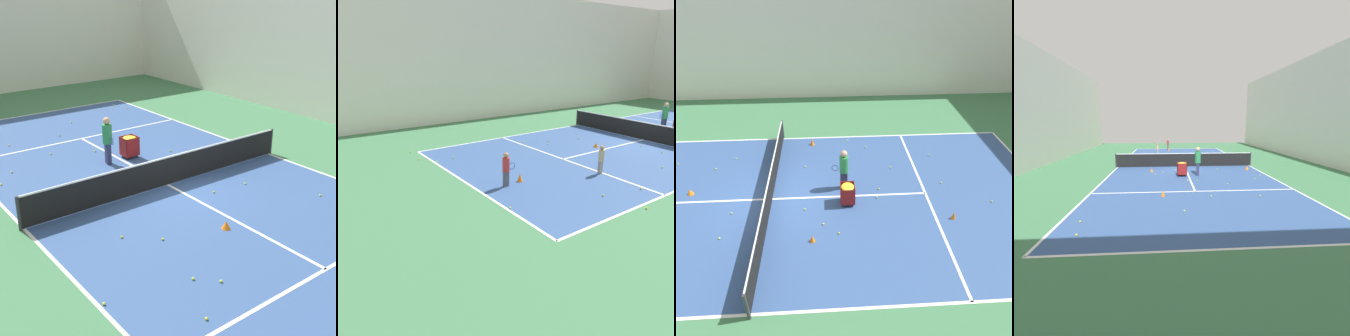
% 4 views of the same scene
% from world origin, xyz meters
% --- Properties ---
extents(ground_plane, '(38.62, 38.62, 0.00)m').
position_xyz_m(ground_plane, '(0.00, 0.00, 0.00)').
color(ground_plane, '#3D754C').
extents(court_playing_area, '(10.14, 22.99, 0.00)m').
position_xyz_m(court_playing_area, '(0.00, 0.00, 0.00)').
color(court_playing_area, '#335189').
rests_on(court_playing_area, ground).
extents(line_baseline_near, '(10.14, 0.10, 0.00)m').
position_xyz_m(line_baseline_near, '(0.00, -11.49, 0.01)').
color(line_baseline_near, white).
rests_on(line_baseline_near, ground).
extents(line_sideline_left, '(0.10, 22.99, 0.00)m').
position_xyz_m(line_sideline_left, '(-5.07, 0.00, 0.01)').
color(line_sideline_left, white).
rests_on(line_sideline_left, ground).
extents(line_service_near, '(10.14, 0.10, 0.00)m').
position_xyz_m(line_service_near, '(0.00, -6.32, 0.01)').
color(line_service_near, white).
rests_on(line_service_near, ground).
extents(line_centre_service, '(0.10, 12.64, 0.00)m').
position_xyz_m(line_centre_service, '(0.00, 0.00, 0.01)').
color(line_centre_service, white).
rests_on(line_centre_service, ground).
extents(hall_enclosure_left, '(0.15, 34.92, 8.87)m').
position_xyz_m(hall_enclosure_left, '(-10.96, 0.00, 4.44)').
color(hall_enclosure_left, silver).
rests_on(hall_enclosure_left, ground).
extents(tennis_net, '(10.44, 0.10, 1.04)m').
position_xyz_m(tennis_net, '(0.00, 0.00, 0.54)').
color(tennis_net, '#2D2D33').
rests_on(tennis_net, ground).
extents(player_near_baseline, '(0.27, 0.59, 1.32)m').
position_xyz_m(player_near_baseline, '(1.17, -10.41, 0.75)').
color(player_near_baseline, '#4C4C56').
rests_on(player_near_baseline, ground).
extents(coach_at_net, '(0.43, 0.72, 1.82)m').
position_xyz_m(coach_at_net, '(-0.59, 2.96, 1.05)').
color(coach_at_net, '#2D3351').
rests_on(coach_at_net, ground).
extents(child_midcourt, '(0.25, 0.25, 1.19)m').
position_xyz_m(child_midcourt, '(2.27, -6.45, 0.69)').
color(child_midcourt, gray).
rests_on(child_midcourt, ground).
extents(training_cone_1, '(0.24, 0.24, 0.31)m').
position_xyz_m(training_cone_1, '(-4.35, 1.55, 0.16)').
color(training_cone_1, orange).
rests_on(training_cone_1, ground).
extents(training_cone_2, '(0.27, 0.27, 0.23)m').
position_xyz_m(training_cone_2, '(-0.54, -3.40, 0.12)').
color(training_cone_2, orange).
rests_on(training_cone_2, ground).
extents(training_cone_4, '(0.22, 0.22, 0.32)m').
position_xyz_m(training_cone_4, '(1.08, -9.70, 0.16)').
color(training_cone_4, orange).
rests_on(training_cone_4, ground).
extents(tennis_ball_0, '(0.07, 0.07, 0.07)m').
position_xyz_m(tennis_ball_0, '(4.26, -6.56, 0.04)').
color(tennis_ball_0, yellow).
rests_on(tennis_ball_0, ground).
extents(tennis_ball_1, '(0.07, 0.07, 0.07)m').
position_xyz_m(tennis_ball_1, '(0.75, 1.35, 0.04)').
color(tennis_ball_1, yellow).
rests_on(tennis_ball_1, ground).
extents(tennis_ball_2, '(0.07, 0.07, 0.07)m').
position_xyz_m(tennis_ball_2, '(-3.15, -2.08, 0.04)').
color(tennis_ball_2, yellow).
rests_on(tennis_ball_2, ground).
extents(tennis_ball_5, '(0.07, 0.07, 0.07)m').
position_xyz_m(tennis_ball_5, '(-3.88, 4.27, 0.04)').
color(tennis_ball_5, yellow).
rests_on(tennis_ball_5, ground).
extents(tennis_ball_8, '(0.07, 0.07, 0.07)m').
position_xyz_m(tennis_ball_8, '(-2.93, -11.42, 0.04)').
color(tennis_ball_8, yellow).
rests_on(tennis_ball_8, ground).
extents(tennis_ball_9, '(0.07, 0.07, 0.07)m').
position_xyz_m(tennis_ball_9, '(-3.79, -11.93, 0.04)').
color(tennis_ball_9, yellow).
rests_on(tennis_ball_9, ground).
extents(tennis_ball_10, '(0.07, 0.07, 0.07)m').
position_xyz_m(tennis_ball_10, '(-2.26, 1.27, 0.04)').
color(tennis_ball_10, yellow).
rests_on(tennis_ball_10, ground).
extents(tennis_ball_11, '(0.07, 0.07, 0.07)m').
position_xyz_m(tennis_ball_11, '(-5.14, -11.87, 0.04)').
color(tennis_ball_11, yellow).
rests_on(tennis_ball_11, ground).
extents(tennis_ball_12, '(0.07, 0.07, 0.07)m').
position_xyz_m(tennis_ball_12, '(-2.84, -4.71, 0.04)').
color(tennis_ball_12, yellow).
rests_on(tennis_ball_12, ground).
extents(tennis_ball_13, '(0.07, 0.07, 0.07)m').
position_xyz_m(tennis_ball_13, '(5.31, -7.83, 0.04)').
color(tennis_ball_13, yellow).
rests_on(tennis_ball_13, ground).
extents(tennis_ball_14, '(0.07, 0.07, 0.07)m').
position_xyz_m(tennis_ball_14, '(3.86, -8.16, 0.04)').
color(tennis_ball_14, yellow).
rests_on(tennis_ball_14, ground).
extents(tennis_ball_15, '(0.07, 0.07, 0.07)m').
position_xyz_m(tennis_ball_15, '(-2.39, -5.17, 0.04)').
color(tennis_ball_15, yellow).
rests_on(tennis_ball_15, ground).
extents(tennis_ball_16, '(0.07, 0.07, 0.07)m').
position_xyz_m(tennis_ball_16, '(-1.95, 5.20, 0.04)').
color(tennis_ball_16, yellow).
rests_on(tennis_ball_16, ground).
extents(tennis_ball_17, '(0.07, 0.07, 0.07)m').
position_xyz_m(tennis_ball_17, '(3.37, -3.70, 0.04)').
color(tennis_ball_17, yellow).
rests_on(tennis_ball_17, ground).
extents(tennis_ball_18, '(0.07, 0.07, 0.07)m').
position_xyz_m(tennis_ball_18, '(-2.33, -2.84, 0.04)').
color(tennis_ball_18, yellow).
rests_on(tennis_ball_18, ground).
extents(tennis_ball_22, '(0.07, 0.07, 0.07)m').
position_xyz_m(tennis_ball_22, '(0.81, -1.44, 0.04)').
color(tennis_ball_22, yellow).
rests_on(tennis_ball_22, ground).
extents(tennis_ball_23, '(0.07, 0.07, 0.07)m').
position_xyz_m(tennis_ball_23, '(-4.56, 3.40, 0.04)').
color(tennis_ball_23, yellow).
rests_on(tennis_ball_23, ground).
extents(tennis_ball_24, '(0.07, 0.07, 0.07)m').
position_xyz_m(tennis_ball_24, '(-3.51, -5.94, 0.04)').
color(tennis_ball_24, yellow).
rests_on(tennis_ball_24, ground).
extents(tennis_ball_25, '(0.07, 0.07, 0.07)m').
position_xyz_m(tennis_ball_25, '(-3.09, -10.49, 0.04)').
color(tennis_ball_25, yellow).
rests_on(tennis_ball_25, ground).
extents(tennis_ball_26, '(0.07, 0.07, 0.07)m').
position_xyz_m(tennis_ball_26, '(-4.95, -4.25, 0.04)').
color(tennis_ball_26, yellow).
rests_on(tennis_ball_26, ground).
extents(tennis_ball_27, '(0.07, 0.07, 0.07)m').
position_xyz_m(tennis_ball_27, '(-2.91, 7.28, 0.04)').
color(tennis_ball_27, yellow).
rests_on(tennis_ball_27, ground).
extents(tennis_ball_28, '(0.07, 0.07, 0.07)m').
position_xyz_m(tennis_ball_28, '(2.80, -11.40, 0.04)').
color(tennis_ball_28, yellow).
rests_on(tennis_ball_28, ground).
extents(tennis_ball_29, '(0.07, 0.07, 0.07)m').
position_xyz_m(tennis_ball_29, '(2.10, -1.58, 0.04)').
color(tennis_ball_29, yellow).
rests_on(tennis_ball_29, ground).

